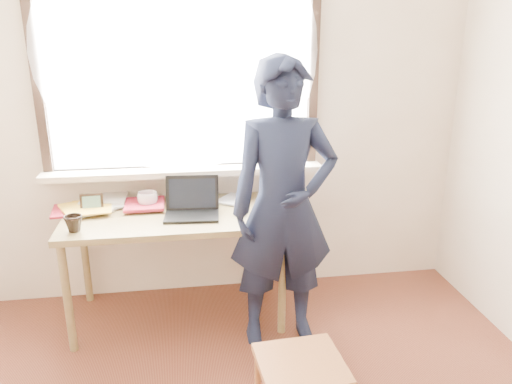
{
  "coord_description": "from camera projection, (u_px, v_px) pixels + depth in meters",
  "views": [
    {
      "loc": [
        -0.21,
        -1.35,
        1.85
      ],
      "look_at": [
        0.14,
        0.95,
        1.08
      ],
      "focal_mm": 35.0,
      "sensor_mm": 36.0,
      "label": 1
    }
  ],
  "objects": [
    {
      "name": "mug_dark",
      "position": [
        74.0,
        224.0,
        2.84
      ],
      "size": [
        0.15,
        0.15,
        0.1
      ],
      "primitive_type": "imported",
      "rotation": [
        0.0,
        0.0,
        -0.73
      ],
      "color": "black",
      "rests_on": "desk"
    },
    {
      "name": "laptop",
      "position": [
        192.0,
        206.0,
        3.1
      ],
      "size": [
        0.35,
        0.29,
        0.23
      ],
      "color": "black",
      "rests_on": "desk"
    },
    {
      "name": "book_b",
      "position": [
        223.0,
        198.0,
        3.39
      ],
      "size": [
        0.26,
        0.27,
        0.02
      ],
      "primitive_type": "imported",
      "rotation": [
        0.0,
        0.0,
        -0.64
      ],
      "color": "white",
      "rests_on": "desk"
    },
    {
      "name": "mouse",
      "position": [
        240.0,
        213.0,
        3.09
      ],
      "size": [
        0.08,
        0.06,
        0.03
      ],
      "primitive_type": "ellipsoid",
      "color": "black",
      "rests_on": "desk"
    },
    {
      "name": "desk",
      "position": [
        176.0,
        224.0,
        3.16
      ],
      "size": [
        1.37,
        0.68,
        0.73
      ],
      "color": "olive",
      "rests_on": "ground"
    },
    {
      "name": "person",
      "position": [
        283.0,
        207.0,
        2.88
      ],
      "size": [
        0.64,
        0.42,
        1.72
      ],
      "primitive_type": "imported",
      "rotation": [
        0.0,
        0.0,
        0.02
      ],
      "color": "black",
      "rests_on": "ground"
    },
    {
      "name": "work_chair",
      "position": [
        301.0,
        373.0,
        2.29
      ],
      "size": [
        0.41,
        0.39,
        0.4
      ],
      "color": "#A06234",
      "rests_on": "ground"
    },
    {
      "name": "desk_clutter",
      "position": [
        109.0,
        206.0,
        3.2
      ],
      "size": [
        0.84,
        0.5,
        0.04
      ],
      "color": "white",
      "rests_on": "desk"
    },
    {
      "name": "mug_white",
      "position": [
        148.0,
        200.0,
        3.23
      ],
      "size": [
        0.17,
        0.17,
        0.1
      ],
      "primitive_type": "imported",
      "rotation": [
        0.0,
        0.0,
        0.47
      ],
      "color": "white",
      "rests_on": "desk"
    },
    {
      "name": "book_a",
      "position": [
        101.0,
        205.0,
        3.25
      ],
      "size": [
        0.23,
        0.28,
        0.02
      ],
      "primitive_type": "imported",
      "rotation": [
        0.0,
        0.0,
        0.22
      ],
      "color": "white",
      "rests_on": "desk"
    },
    {
      "name": "picture_frame",
      "position": [
        92.0,
        204.0,
        3.14
      ],
      "size": [
        0.14,
        0.02,
        0.11
      ],
      "color": "black",
      "rests_on": "desk"
    },
    {
      "name": "room_shell",
      "position": [
        241.0,
        99.0,
        1.55
      ],
      "size": [
        3.52,
        4.02,
        2.61
      ],
      "color": "beige",
      "rests_on": "ground"
    }
  ]
}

